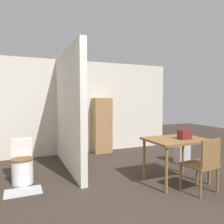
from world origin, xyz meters
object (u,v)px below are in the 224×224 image
at_px(dining_table, 176,144).
at_px(space_heater, 182,150).
at_px(handbag, 184,134).
at_px(toilet, 22,164).
at_px(wooden_cabinet, 102,125).
at_px(wooden_chair, 203,163).

bearing_deg(dining_table, space_heater, 43.97).
xyz_separation_m(handbag, space_heater, (0.80, 0.97, -0.57)).
height_order(handbag, space_heater, handbag).
relative_size(dining_table, handbag, 4.58).
relative_size(toilet, wooden_cabinet, 0.50).
xyz_separation_m(wooden_chair, toilet, (-2.61, 1.59, -0.15)).
bearing_deg(space_heater, wooden_chair, -120.00).
bearing_deg(wooden_cabinet, dining_table, -79.85).
distance_m(wooden_chair, handbag, 0.59).
distance_m(toilet, handbag, 2.91).
bearing_deg(wooden_chair, dining_table, 94.25).
bearing_deg(dining_table, wooden_cabinet, 100.15).
relative_size(handbag, space_heater, 0.39).
height_order(wooden_chair, wooden_cabinet, wooden_cabinet).
bearing_deg(handbag, wooden_cabinet, 101.95).
relative_size(dining_table, wooden_cabinet, 0.68).
xyz_separation_m(dining_table, handbag, (0.10, -0.09, 0.18)).
bearing_deg(dining_table, toilet, 157.20).
height_order(wooden_chair, toilet, wooden_chair).
height_order(dining_table, wooden_cabinet, wooden_cabinet).
xyz_separation_m(dining_table, wooden_chair, (0.09, -0.53, -0.21)).
distance_m(handbag, space_heater, 1.38).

